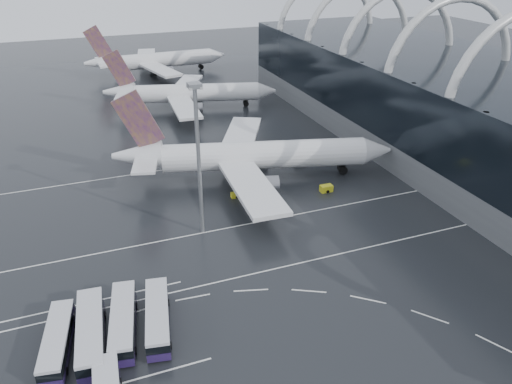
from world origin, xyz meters
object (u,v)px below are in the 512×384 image
object	(u,v)px
airliner_gate_b	(188,94)
airliner_main	(250,156)
bus_row_near_c	(123,321)
gse_cart_belly_b	(299,162)
bus_row_near_d	(158,317)
gse_cart_belly_a	(326,188)
gse_cart_belly_e	(242,168)
bus_row_near_a	(57,341)
gse_cart_belly_c	(236,195)
bus_row_near_b	(91,333)
airliner_gate_c	(155,61)
floodlight_mast	(198,143)

from	to	relation	value
airliner_gate_b	airliner_main	bearing A→B (deg)	-74.22
bus_row_near_c	gse_cart_belly_b	xyz separation A→B (m)	(43.55, 39.79, -1.16)
bus_row_near_d	gse_cart_belly_a	distance (m)	47.04
airliner_gate_b	gse_cart_belly_b	distance (m)	50.37
airliner_main	gse_cart_belly_e	bearing A→B (deg)	109.49
bus_row_near_a	bus_row_near_c	distance (m)	7.96
bus_row_near_a	gse_cart_belly_e	world-z (taller)	bus_row_near_a
airliner_main	gse_cart_belly_b	size ratio (longest dim) A/B	25.82
bus_row_near_d	gse_cart_belly_b	world-z (taller)	bus_row_near_d
gse_cart_belly_a	gse_cart_belly_b	bearing A→B (deg)	87.92
gse_cart_belly_a	gse_cart_belly_b	size ratio (longest dim) A/B	1.11
gse_cart_belly_e	airliner_main	bearing A→B (deg)	-85.56
gse_cart_belly_b	gse_cart_belly_e	size ratio (longest dim) A/B	1.01
airliner_main	airliner_gate_b	world-z (taller)	airliner_main
gse_cart_belly_a	gse_cart_belly_c	distance (m)	18.11
airliner_main	bus_row_near_a	size ratio (longest dim) A/B	4.53
airliner_gate_b	bus_row_near_c	distance (m)	93.51
bus_row_near_b	bus_row_near_a	bearing A→B (deg)	91.82
bus_row_near_c	bus_row_near_b	bearing A→B (deg)	110.96
bus_row_near_b	bus_row_near_c	distance (m)	4.09
bus_row_near_b	gse_cart_belly_c	xyz separation A→B (m)	(29.43, 30.84, -1.37)
airliner_gate_c	gse_cart_belly_a	distance (m)	107.72
bus_row_near_a	floodlight_mast	bearing A→B (deg)	-39.62
bus_row_near_b	gse_cart_belly_e	bearing A→B (deg)	-34.84
airliner_gate_b	gse_cart_belly_c	xyz separation A→B (m)	(-5.19, -58.30, -3.84)
gse_cart_belly_c	gse_cart_belly_a	bearing A→B (deg)	-13.07
bus_row_near_c	bus_row_near_a	bearing A→B (deg)	103.98
airliner_gate_c	gse_cart_belly_a	xyz separation A→B (m)	(13.63, -106.79, -3.92)
airliner_gate_c	bus_row_near_c	distance (m)	135.97
gse_cart_belly_a	gse_cart_belly_e	size ratio (longest dim) A/B	1.11
bus_row_near_c	gse_cart_belly_c	size ratio (longest dim) A/B	7.07
gse_cart_belly_a	gse_cart_belly_c	bearing A→B (deg)	166.93
airliner_gate_b	airliner_gate_c	distance (m)	44.41
bus_row_near_b	gse_cart_belly_b	distance (m)	62.55
airliner_main	gse_cart_belly_a	bearing A→B (deg)	-28.54
airliner_gate_c	gse_cart_belly_a	world-z (taller)	airliner_gate_c
bus_row_near_a	airliner_gate_b	bearing A→B (deg)	-13.96
bus_row_near_c	gse_cart_belly_a	distance (m)	50.27
bus_row_near_a	gse_cart_belly_e	bearing A→B (deg)	-33.22
bus_row_near_d	gse_cart_belly_a	xyz separation A→B (m)	(38.76, 26.63, -1.06)
bus_row_near_b	gse_cart_belly_a	size ratio (longest dim) A/B	5.78
airliner_gate_c	floodlight_mast	distance (m)	113.98
gse_cart_belly_e	bus_row_near_b	bearing A→B (deg)	-129.53
airliner_gate_b	gse_cart_belly_b	xyz separation A→B (m)	(12.95, -48.54, -3.75)
airliner_main	gse_cart_belly_a	world-z (taller)	airliner_main
bus_row_near_c	gse_cart_belly_a	bearing A→B (deg)	-49.37
airliner_main	bus_row_near_c	xyz separation A→B (m)	(-31.12, -37.29, -3.14)
floodlight_mast	airliner_main	bearing A→B (deg)	48.63
gse_cart_belly_b	gse_cart_belly_a	bearing A→B (deg)	-92.08
bus_row_near_b	gse_cart_belly_b	bearing A→B (deg)	-44.83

